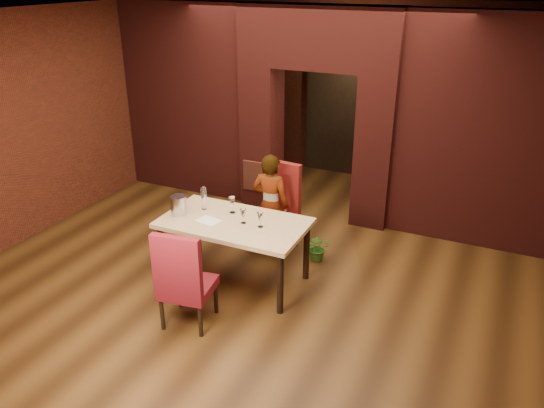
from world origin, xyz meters
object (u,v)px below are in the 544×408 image
(chair_near, at_px, (187,276))
(wine_bucket, at_px, (179,205))
(water_bottle, at_px, (204,198))
(potted_plant, at_px, (318,247))
(chair_far, at_px, (274,209))
(wine_glass_a, at_px, (232,205))
(dining_table, at_px, (235,251))
(wine_glass_b, at_px, (243,216))
(person_seated, at_px, (271,204))
(wine_glass_c, at_px, (260,220))

(chair_near, xyz_separation_m, wine_bucket, (-0.66, 0.86, 0.37))
(water_bottle, xyz_separation_m, potted_plant, (1.29, 0.77, -0.80))
(water_bottle, height_order, potted_plant, water_bottle)
(chair_far, height_order, chair_near, chair_far)
(wine_glass_a, relative_size, water_bottle, 0.68)
(dining_table, xyz_separation_m, wine_glass_b, (0.13, -0.00, 0.51))
(dining_table, xyz_separation_m, chair_near, (-0.05, -0.98, 0.17))
(dining_table, height_order, wine_bucket, wine_bucket)
(dining_table, height_order, person_seated, person_seated)
(chair_far, height_order, wine_glass_a, chair_far)
(dining_table, xyz_separation_m, potted_plant, (0.78, 0.92, -0.23))
(potted_plant, bearing_deg, dining_table, -130.05)
(wine_glass_c, bearing_deg, wine_glass_a, 156.88)
(wine_glass_a, distance_m, water_bottle, 0.39)
(person_seated, relative_size, potted_plant, 3.79)
(wine_bucket, relative_size, potted_plant, 0.65)
(chair_near, bearing_deg, wine_glass_b, -109.79)
(potted_plant, bearing_deg, wine_glass_a, -141.66)
(dining_table, xyz_separation_m, wine_glass_a, (-0.13, 0.21, 0.52))
(chair_far, relative_size, potted_plant, 3.25)
(chair_near, bearing_deg, water_bottle, -76.74)
(chair_near, relative_size, wine_glass_a, 5.57)
(chair_near, bearing_deg, wine_glass_a, -95.12)
(chair_far, bearing_deg, chair_near, -88.34)
(wine_glass_c, relative_size, potted_plant, 0.50)
(wine_glass_c, relative_size, wine_bucket, 0.77)
(wine_glass_a, bearing_deg, wine_bucket, -151.13)
(wine_glass_a, xyz_separation_m, wine_glass_c, (0.50, -0.21, -0.01))
(wine_glass_c, bearing_deg, wine_bucket, -174.21)
(chair_far, xyz_separation_m, wine_bucket, (-0.81, -1.08, 0.34))
(person_seated, bearing_deg, wine_glass_a, 70.47)
(chair_far, height_order, potted_plant, chair_far)
(dining_table, distance_m, wine_glass_b, 0.53)
(dining_table, distance_m, chair_near, 0.99)
(wine_glass_b, height_order, wine_bucket, wine_bucket)
(chair_far, bearing_deg, wine_glass_c, -68.40)
(chair_far, height_order, person_seated, person_seated)
(chair_far, bearing_deg, dining_table, -89.60)
(wine_glass_b, relative_size, water_bottle, 0.60)
(wine_glass_a, relative_size, potted_plant, 0.56)
(wine_glass_a, bearing_deg, wine_glass_c, -23.12)
(dining_table, relative_size, wine_glass_b, 9.50)
(wine_glass_a, bearing_deg, water_bottle, -171.96)
(wine_glass_c, bearing_deg, dining_table, 178.93)
(chair_far, relative_size, wine_glass_c, 6.47)
(person_seated, bearing_deg, water_bottle, 48.83)
(wine_bucket, xyz_separation_m, potted_plant, (1.49, 1.04, -0.77))
(wine_glass_a, relative_size, wine_glass_b, 1.13)
(dining_table, distance_m, wine_glass_a, 0.58)
(wine_bucket, distance_m, water_bottle, 0.34)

